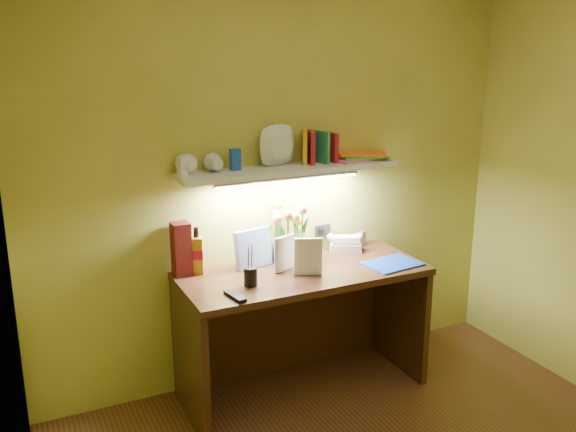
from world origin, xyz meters
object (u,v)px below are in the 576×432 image
(desk, at_px, (303,331))
(whisky_bottle, at_px, (197,250))
(telephone, at_px, (345,242))
(desk_clock, at_px, (359,239))
(flower_bouquet, at_px, (288,233))

(desk, bearing_deg, whisky_bottle, 158.27)
(telephone, height_order, desk_clock, telephone)
(flower_bouquet, distance_m, telephone, 0.41)
(desk, bearing_deg, flower_bouquet, 92.20)
(desk, relative_size, flower_bouquet, 4.13)
(desk, relative_size, telephone, 7.52)
(flower_bouquet, relative_size, telephone, 1.82)
(telephone, xyz_separation_m, whisky_bottle, (-0.94, 0.02, 0.08))
(desk, distance_m, telephone, 0.61)
(telephone, distance_m, desk_clock, 0.14)
(desk, height_order, whisky_bottle, whisky_bottle)
(desk, xyz_separation_m, whisky_bottle, (-0.55, 0.22, 0.51))
(flower_bouquet, bearing_deg, desk_clock, 6.82)
(telephone, bearing_deg, whisky_bottle, -157.54)
(telephone, height_order, whisky_bottle, whisky_bottle)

